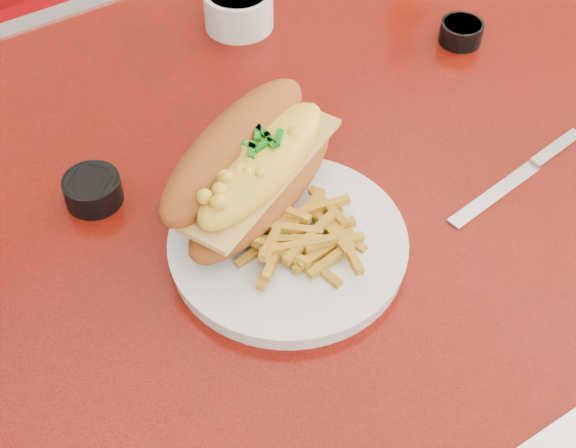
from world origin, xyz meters
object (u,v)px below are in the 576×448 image
fork (299,189)px  sauce_cup_left (93,189)px  dinner_plate (288,245)px  sauce_cup_right (461,31)px  knife (529,169)px  mac_hoagie (253,166)px  gravy_ramekin (238,7)px  diner_table (342,227)px  booth_bench_far (116,86)px

fork → sauce_cup_left: 0.21m
dinner_plate → fork: size_ratio=2.11×
dinner_plate → sauce_cup_right: bearing=25.0°
sauce_cup_left → sauce_cup_right: 0.50m
knife → mac_hoagie: bearing=149.7°
fork → sauce_cup_right: bearing=-62.6°
mac_hoagie → sauce_cup_right: (0.37, 0.10, -0.05)m
sauce_cup_right → mac_hoagie: bearing=-164.2°
mac_hoagie → sauce_cup_left: mac_hoagie is taller
dinner_plate → fork: same height
dinner_plate → knife: dinner_plate is taller
fork → sauce_cup_right: (0.32, 0.12, -0.00)m
gravy_ramekin → dinner_plate: bearing=-113.3°
dinner_plate → mac_hoagie: (0.00, 0.07, 0.05)m
diner_table → gravy_ramekin: 0.31m
fork → knife: 0.25m
knife → gravy_ramekin: bearing=99.7°
booth_bench_far → knife: booth_bench_far is taller
dinner_plate → knife: 0.28m
dinner_plate → sauce_cup_right: (0.37, 0.17, 0.01)m
fork → sauce_cup_left: size_ratio=1.82×
diner_table → mac_hoagie: mac_hoagie is taller
diner_table → sauce_cup_left: 0.34m
booth_bench_far → mac_hoagie: booth_bench_far is taller
diner_table → booth_bench_far: bearing=90.0°
sauce_cup_left → sauce_cup_right: bearing=0.7°
diner_table → dinner_plate: bearing=-144.5°
knife → dinner_plate: bearing=162.7°
booth_bench_far → knife: size_ratio=5.76×
booth_bench_far → mac_hoagie: 1.02m
sauce_cup_right → gravy_ramekin: bearing=140.1°
booth_bench_far → dinner_plate: booth_bench_far is taller
sauce_cup_right → dinner_plate: bearing=-155.0°
mac_hoagie → sauce_cup_right: bearing=-9.6°
diner_table → mac_hoagie: bearing=-165.0°
mac_hoagie → fork: mac_hoagie is taller
fork → sauce_cup_left: sauce_cup_left is taller
booth_bench_far → dinner_plate: (-0.15, -0.92, 0.49)m
sauce_cup_right → knife: size_ratio=0.26×
diner_table → sauce_cup_right: 0.29m
fork → knife: size_ratio=0.66×
sauce_cup_left → sauce_cup_right: (0.50, 0.01, -0.00)m
knife → booth_bench_far: bearing=89.7°
dinner_plate → knife: size_ratio=1.39×
diner_table → fork: 0.21m
diner_table → gravy_ramekin: size_ratio=12.05×
booth_bench_far → fork: 1.01m
diner_table → knife: (0.13, -0.15, 0.16)m
mac_hoagie → sauce_cup_left: (-0.13, 0.10, -0.04)m
mac_hoagie → sauce_cup_right: 0.39m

